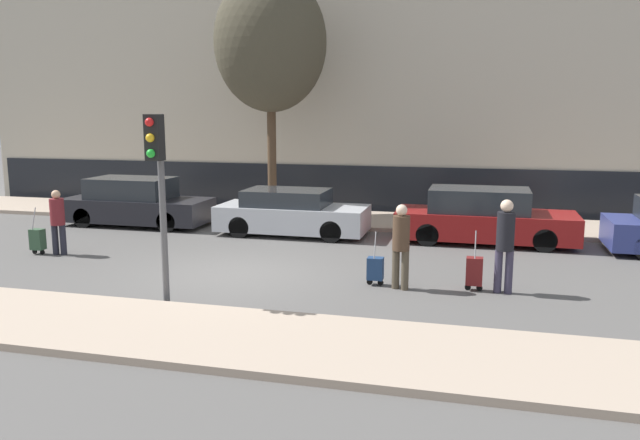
# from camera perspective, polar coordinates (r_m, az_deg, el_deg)

# --- Properties ---
(ground_plane) EXTENTS (80.00, 80.00, 0.00)m
(ground_plane) POSITION_cam_1_polar(r_m,az_deg,el_deg) (13.73, -7.60, -4.92)
(ground_plane) COLOR #565451
(sidewalk_near) EXTENTS (28.00, 2.50, 0.12)m
(sidewalk_near) POSITION_cam_1_polar(r_m,az_deg,el_deg) (10.49, -15.43, -9.59)
(sidewalk_near) COLOR tan
(sidewalk_near) RESTS_ON ground_plane
(sidewalk_far) EXTENTS (28.00, 3.00, 0.12)m
(sidewalk_far) POSITION_cam_1_polar(r_m,az_deg,el_deg) (20.22, -0.14, 0.16)
(sidewalk_far) COLOR tan
(sidewalk_far) RESTS_ON ground_plane
(building_facade) EXTENTS (28.00, 2.26, 12.51)m
(building_facade) POSITION_cam_1_polar(r_m,az_deg,el_deg) (23.29, 2.01, 16.71)
(building_facade) COLOR #B7AD99
(building_facade) RESTS_ON ground_plane
(parked_car_0) EXTENTS (4.51, 1.72, 1.47)m
(parked_car_0) POSITION_cam_1_polar(r_m,az_deg,el_deg) (20.05, -16.48, 1.47)
(parked_car_0) COLOR black
(parked_car_0) RESTS_ON ground_plane
(parked_car_1) EXTENTS (4.24, 1.73, 1.30)m
(parked_car_1) POSITION_cam_1_polar(r_m,az_deg,el_deg) (17.77, -2.64, 0.62)
(parked_car_1) COLOR #B7BABF
(parked_car_1) RESTS_ON ground_plane
(parked_car_2) EXTENTS (4.70, 1.77, 1.47)m
(parked_car_2) POSITION_cam_1_polar(r_m,az_deg,el_deg) (17.23, 14.71, 0.20)
(parked_car_2) COLOR maroon
(parked_car_2) RESTS_ON ground_plane
(pedestrian_left) EXTENTS (0.35, 0.34, 1.60)m
(pedestrian_left) POSITION_cam_1_polar(r_m,az_deg,el_deg) (16.53, -22.87, 0.13)
(pedestrian_left) COLOR #23232D
(pedestrian_left) RESTS_ON ground_plane
(trolley_left) EXTENTS (0.34, 0.29, 1.17)m
(trolley_left) POSITION_cam_1_polar(r_m,az_deg,el_deg) (16.88, -24.42, -1.63)
(trolley_left) COLOR #335138
(trolley_left) RESTS_ON ground_plane
(pedestrian_center) EXTENTS (0.34, 0.34, 1.70)m
(pedestrian_center) POSITION_cam_1_polar(r_m,az_deg,el_deg) (12.36, 7.41, -1.96)
(pedestrian_center) COLOR #4C4233
(pedestrian_center) RESTS_ON ground_plane
(trolley_center) EXTENTS (0.34, 0.29, 1.12)m
(trolley_center) POSITION_cam_1_polar(r_m,az_deg,el_deg) (12.73, 5.08, -4.45)
(trolley_center) COLOR navy
(trolley_center) RESTS_ON ground_plane
(pedestrian_right) EXTENTS (0.35, 0.34, 1.84)m
(pedestrian_right) POSITION_cam_1_polar(r_m,az_deg,el_deg) (12.49, 16.57, -1.77)
(pedestrian_right) COLOR #383347
(pedestrian_right) RESTS_ON ground_plane
(trolley_right) EXTENTS (0.34, 0.29, 1.21)m
(trolley_right) POSITION_cam_1_polar(r_m,az_deg,el_deg) (12.65, 13.92, -4.58)
(trolley_right) COLOR maroon
(trolley_right) RESTS_ON ground_plane
(traffic_light) EXTENTS (0.28, 0.47, 3.45)m
(traffic_light) POSITION_cam_1_polar(r_m,az_deg,el_deg) (11.39, -14.61, 4.42)
(traffic_light) COLOR #515154
(traffic_light) RESTS_ON ground_plane
(parked_bicycle) EXTENTS (1.77, 0.06, 0.96)m
(parked_bicycle) POSITION_cam_1_polar(r_m,az_deg,el_deg) (20.64, -4.72, 1.55)
(parked_bicycle) COLOR black
(parked_bicycle) RESTS_ON sidewalk_far
(bare_tree_near_crossing) EXTENTS (3.48, 3.48, 7.58)m
(bare_tree_near_crossing) POSITION_cam_1_polar(r_m,az_deg,el_deg) (20.00, -4.56, 15.83)
(bare_tree_near_crossing) COLOR #4C3826
(bare_tree_near_crossing) RESTS_ON sidewalk_far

